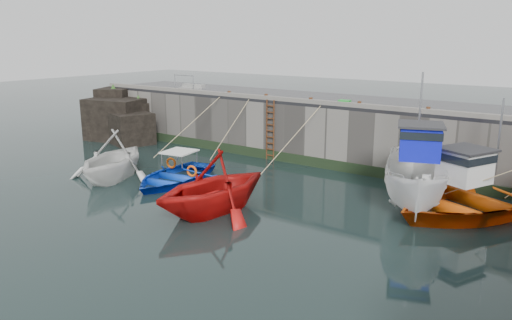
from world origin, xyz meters
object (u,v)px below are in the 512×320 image
Objects in this scene: ladder at (270,130)px; bollard_e at (428,110)px; boat_far_orange at (472,198)px; bollard_c at (311,100)px; boat_far_white at (416,181)px; bollard_d at (359,104)px; fish_crate at (345,103)px; bollard_a at (229,93)px; boat_near_blacktrim at (214,212)px; bollard_b at (266,97)px; boat_near_white at (114,179)px; boat_near_blue at (174,182)px.

bollard_e reaches higher than ladder.
boat_far_orange reaches higher than bollard_c.
boat_far_white is 2.10m from boat_far_orange.
boat_far_orange is at bearing -23.66° from bollard_d.
ladder is at bearing -171.33° from bollard_c.
bollard_e is (4.04, -0.17, 0.01)m from fish_crate.
boat_far_orange is at bearing -10.61° from bollard_a.
bollard_b is at bearing 121.00° from boat_near_blacktrim.
bollard_d is (1.97, 8.30, 3.30)m from boat_near_blacktrim.
boat_near_white is 8.90m from bollard_b.
boat_far_white is at bearing -132.67° from boat_far_orange.
ladder is 6.01× the size of fish_crate.
ladder is 11.43× the size of bollard_a.
ladder reaches higher than boat_near_white.
bollard_a is (-6.96, -0.17, 0.01)m from fish_crate.
boat_far_white is at bearing -26.97° from bollard_c.
bollard_a is at bearing 180.00° from bollard_d.
boat_near_blacktrim is (6.67, -0.74, 0.00)m from boat_near_white.
boat_near_blacktrim is at bearing -35.41° from boat_near_blue.
bollard_b is 5.30m from bollard_d.
boat_near_white is (-3.84, -7.22, -1.59)m from ladder.
boat_near_blacktrim is 17.98× the size of bollard_e.
boat_far_white is 12.42m from bollard_a.
bollard_a is (-11.75, 3.33, 2.28)m from boat_far_white.
boat_near_white is at bearing -147.44° from bollard_e.
bollard_a is 5.20m from bollard_c.
ladder reaches higher than boat_near_blue.
boat_far_white is (12.58, 4.23, 1.02)m from boat_near_white.
fish_crate reaches higher than ladder.
bollard_a is at bearing 134.23° from boat_near_blacktrim.
ladder is 8.33m from boat_near_white.
bollard_e is (-0.75, 3.33, 2.28)m from boat_far_white.
ladder is 9.26m from boat_far_white.
bollard_e is (3.20, 0.00, 0.00)m from bollard_d.
bollard_d is (-3.95, 3.33, 2.28)m from boat_far_white.
boat_far_orange is 32.20× the size of bollard_e.
bollard_c is at bearing 0.00° from bollard_a.
fish_crate is 1.90× the size of bollard_d.
boat_near_white is 0.97× the size of boat_near_blacktrim.
bollard_b is (-0.50, 0.34, 1.71)m from ladder.
bollard_a and bollard_c have the same top height.
bollard_d is at bearing 18.78° from boat_near_white.
fish_crate reaches higher than boat_near_blue.
ladder is at bearing 39.61° from boat_near_white.
boat_far_white reaches higher than fish_crate.
boat_far_white is 0.74× the size of boat_far_orange.
bollard_b is (2.50, 0.00, 0.00)m from bollard_a.
boat_far_orange is 4.61m from bollard_e.
boat_near_blacktrim is 7.79m from boat_far_white.
boat_far_white is at bearing -40.17° from bollard_d.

